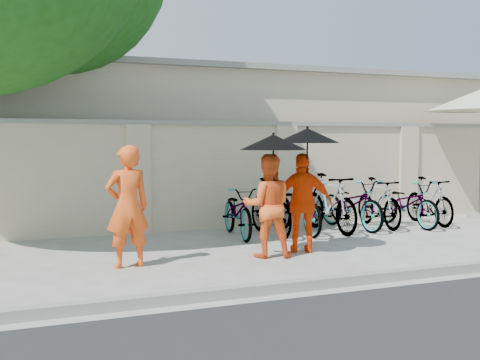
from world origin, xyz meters
name	(u,v)px	position (x,y,z in m)	size (l,w,h in m)	color
ground	(256,261)	(0.00, 0.00, 0.00)	(80.00, 80.00, 0.00)	#AFADA8
kerb	(315,284)	(0.00, -1.70, 0.06)	(40.00, 0.16, 0.12)	gray
compound_wall	(237,176)	(1.00, 3.20, 1.00)	(20.00, 0.30, 2.00)	beige
building_behind	(218,144)	(2.00, 7.00, 1.60)	(14.00, 6.00, 3.20)	beige
monk_left	(128,206)	(-1.77, 0.30, 0.83)	(0.60, 0.40, 1.66)	#FF5717
monk_center	(268,206)	(0.28, 0.22, 0.76)	(0.74, 0.58, 1.52)	orange
parasol_center	(273,142)	(0.33, 0.14, 1.69)	(0.97, 0.97, 0.94)	black
monk_right	(303,203)	(0.94, 0.33, 0.76)	(0.89, 0.37, 1.52)	#FF3E05
parasol_right	(307,136)	(0.96, 0.25, 1.79)	(0.98, 0.98, 1.04)	black
bike_0	(238,212)	(0.56, 2.04, 0.45)	(0.60, 1.72, 0.91)	slate
bike_1	(270,207)	(1.15, 1.96, 0.52)	(0.48, 1.71, 1.03)	slate
bike_2	(298,207)	(1.75, 2.02, 0.48)	(0.64, 1.85, 0.97)	slate
bike_3	(330,203)	(2.34, 1.89, 0.55)	(0.51, 1.82, 1.09)	slate
bike_4	(351,204)	(2.93, 2.08, 0.48)	(0.64, 1.84, 0.97)	slate
bike_5	(379,203)	(3.53, 2.04, 0.49)	(0.46, 1.63, 0.98)	slate
bike_6	(407,204)	(4.12, 1.92, 0.46)	(0.61, 1.75, 0.92)	slate
bike_7	(429,201)	(4.71, 1.99, 0.48)	(0.45, 1.60, 0.96)	slate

